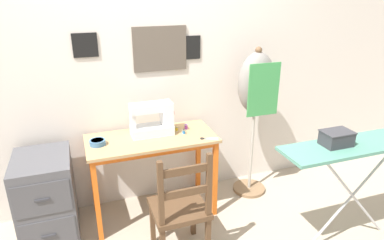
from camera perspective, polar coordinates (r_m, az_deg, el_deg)
ground_plane at (r=3.07m, az=-5.07°, el=-17.55°), size 14.00×14.00×0.00m
wall_back at (r=3.02m, az=-8.58°, el=8.68°), size 10.00×0.07×2.55m
sewing_table at (r=2.92m, az=-6.65°, el=-4.84°), size 1.08×0.50×0.75m
sewing_machine at (r=2.90m, az=-6.36°, el=0.05°), size 0.37×0.17×0.30m
fabric_bowl at (r=2.83m, az=-15.47°, el=-3.59°), size 0.13×0.13×0.04m
scissors at (r=2.84m, az=2.43°, el=-3.11°), size 0.15×0.09×0.01m
thread_spool_near_machine at (r=2.99m, az=-2.60°, el=-1.48°), size 0.03×0.03×0.04m
thread_spool_mid_table at (r=2.93m, az=-1.39°, el=-1.99°), size 0.03×0.03×0.04m
thread_spool_far_edge at (r=3.02m, az=-1.00°, el=-1.16°), size 0.03×0.03×0.04m
wooden_chair at (r=2.57m, az=-1.99°, el=-14.60°), size 0.40×0.38×0.90m
filing_cabinet at (r=3.01m, az=-23.00°, el=-11.92°), size 0.42×0.54×0.72m
dress_form at (r=3.15m, az=10.61°, el=4.87°), size 0.35×0.32×1.44m
ironing_board at (r=2.78m, az=26.46°, el=-4.31°), size 1.27×0.31×0.88m
storage_box at (r=2.61m, az=22.95°, el=-2.80°), size 0.21×0.15×0.11m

